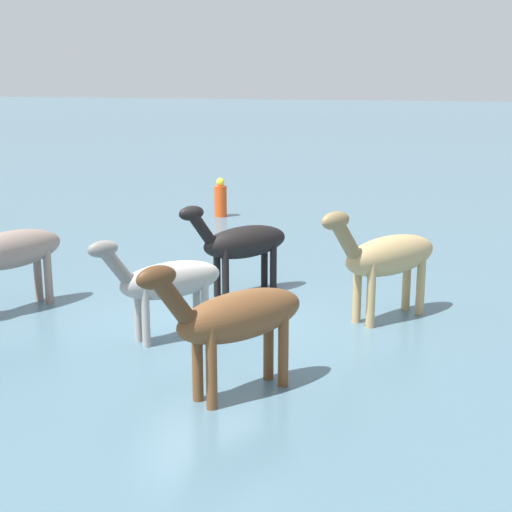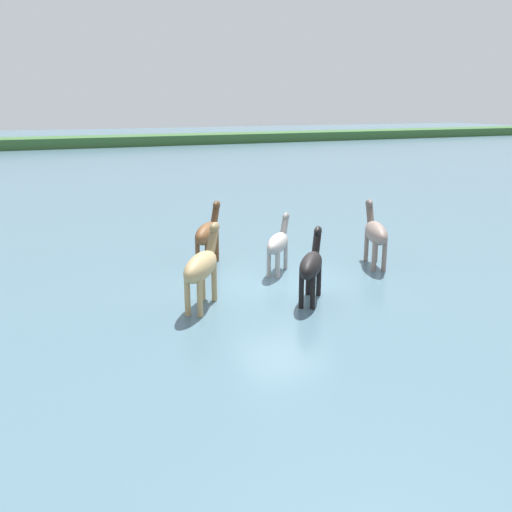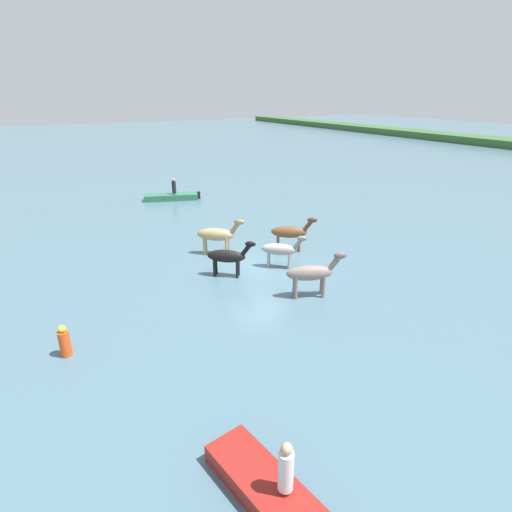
{
  "view_description": "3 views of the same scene",
  "coord_description": "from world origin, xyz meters",
  "px_view_note": "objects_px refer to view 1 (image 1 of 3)",
  "views": [
    {
      "loc": [
        -4.12,
        11.39,
        4.09
      ],
      "look_at": [
        -0.48,
        -0.92,
        0.96
      ],
      "focal_mm": 52.66,
      "sensor_mm": 36.0,
      "label": 1
    },
    {
      "loc": [
        -7.2,
        -14.07,
        5.11
      ],
      "look_at": [
        -0.91,
        -0.22,
        0.98
      ],
      "focal_mm": 39.46,
      "sensor_mm": 36.0,
      "label": 2
    },
    {
      "loc": [
        15.91,
        -9.23,
        8.12
      ],
      "look_at": [
        0.5,
        -0.45,
        0.93
      ],
      "focal_mm": 28.47,
      "sensor_mm": 36.0,
      "label": 3
    }
  ],
  "objects_px": {
    "horse_dark_mare": "(236,317)",
    "horse_chestnut_trailing": "(387,257)",
    "horse_rear_stallion": "(167,281)",
    "horse_lead": "(242,243)",
    "horse_dun_straggler": "(7,251)",
    "buoy_channel_marker": "(221,199)"
  },
  "relations": [
    {
      "from": "horse_dark_mare",
      "to": "horse_chestnut_trailing",
      "type": "distance_m",
      "value": 3.96
    },
    {
      "from": "horse_dun_straggler",
      "to": "buoy_channel_marker",
      "type": "height_order",
      "value": "horse_dun_straggler"
    },
    {
      "from": "horse_rear_stallion",
      "to": "horse_chestnut_trailing",
      "type": "bearing_deg",
      "value": 162.19
    },
    {
      "from": "horse_lead",
      "to": "horse_rear_stallion",
      "type": "height_order",
      "value": "horse_lead"
    },
    {
      "from": "horse_lead",
      "to": "horse_dun_straggler",
      "type": "bearing_deg",
      "value": -20.6
    },
    {
      "from": "horse_dark_mare",
      "to": "horse_lead",
      "type": "bearing_deg",
      "value": -127.81
    },
    {
      "from": "horse_dark_mare",
      "to": "horse_dun_straggler",
      "type": "height_order",
      "value": "horse_dun_straggler"
    },
    {
      "from": "horse_rear_stallion",
      "to": "buoy_channel_marker",
      "type": "xyz_separation_m",
      "value": [
        2.63,
        -10.12,
        -0.43
      ]
    },
    {
      "from": "horse_chestnut_trailing",
      "to": "buoy_channel_marker",
      "type": "bearing_deg",
      "value": -107.52
    },
    {
      "from": "horse_chestnut_trailing",
      "to": "horse_dark_mare",
      "type": "bearing_deg",
      "value": 15.25
    },
    {
      "from": "horse_chestnut_trailing",
      "to": "horse_rear_stallion",
      "type": "distance_m",
      "value": 3.72
    },
    {
      "from": "buoy_channel_marker",
      "to": "horse_dun_straggler",
      "type": "bearing_deg",
      "value": 86.38
    },
    {
      "from": "horse_chestnut_trailing",
      "to": "horse_rear_stallion",
      "type": "height_order",
      "value": "horse_chestnut_trailing"
    },
    {
      "from": "horse_dark_mare",
      "to": "horse_chestnut_trailing",
      "type": "height_order",
      "value": "horse_chestnut_trailing"
    },
    {
      "from": "horse_lead",
      "to": "horse_chestnut_trailing",
      "type": "relative_size",
      "value": 0.89
    },
    {
      "from": "buoy_channel_marker",
      "to": "horse_dark_mare",
      "type": "bearing_deg",
      "value": 110.02
    },
    {
      "from": "horse_lead",
      "to": "horse_rear_stallion",
      "type": "xyz_separation_m",
      "value": [
        0.37,
        2.7,
        -0.05
      ]
    },
    {
      "from": "horse_dark_mare",
      "to": "horse_chestnut_trailing",
      "type": "relative_size",
      "value": 0.98
    },
    {
      "from": "horse_dun_straggler",
      "to": "horse_chestnut_trailing",
      "type": "height_order",
      "value": "horse_chestnut_trailing"
    },
    {
      "from": "horse_dark_mare",
      "to": "horse_dun_straggler",
      "type": "distance_m",
      "value": 5.42
    },
    {
      "from": "horse_dark_mare",
      "to": "horse_dun_straggler",
      "type": "bearing_deg",
      "value": -79.19
    },
    {
      "from": "horse_lead",
      "to": "buoy_channel_marker",
      "type": "xyz_separation_m",
      "value": [
        3.0,
        -7.43,
        -0.49
      ]
    }
  ]
}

